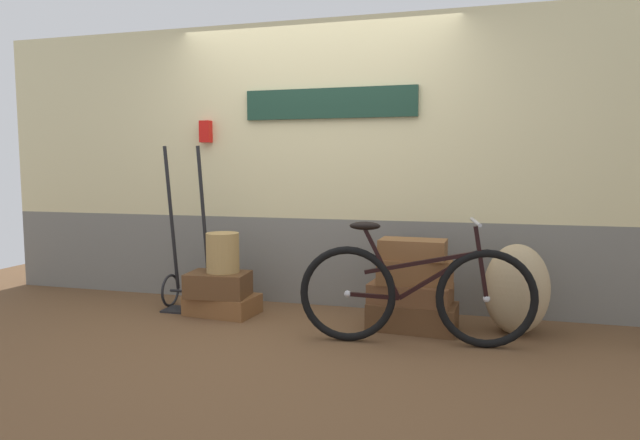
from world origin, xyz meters
TOP-DOWN VIEW (x-y plane):
  - ground at (0.00, 0.00)m, footprint 8.42×5.20m
  - station_building at (0.01, 0.85)m, footprint 6.42×0.74m
  - suitcase_0 at (-0.68, 0.24)m, footprint 0.62×0.44m
  - suitcase_1 at (-0.69, 0.20)m, footprint 0.53×0.38m
  - suitcase_2 at (0.94, 0.22)m, footprint 0.70×0.41m
  - suitcase_3 at (0.92, 0.22)m, footprint 0.65×0.40m
  - suitcase_4 at (0.94, 0.23)m, footprint 0.60×0.33m
  - suitcase_5 at (0.93, 0.24)m, footprint 0.51×0.31m
  - wicker_basket at (-0.66, 0.23)m, footprint 0.28×0.28m
  - luggage_trolley at (-1.05, 0.33)m, footprint 0.40×0.37m
  - burlap_sack at (1.70, 0.31)m, footprint 0.48×0.40m
  - bicycle at (0.99, -0.14)m, footprint 1.65×0.46m

SIDE VIEW (x-z plane):
  - ground at x=0.00m, z-range -0.06..0.00m
  - suitcase_0 at x=-0.68m, z-range 0.00..0.16m
  - suitcase_2 at x=0.94m, z-range 0.00..0.21m
  - suitcase_1 at x=-0.69m, z-range 0.16..0.37m
  - suitcase_3 at x=0.92m, z-range 0.21..0.36m
  - luggage_trolley at x=-1.05m, z-range -0.38..1.05m
  - burlap_sack at x=1.70m, z-range 0.00..0.68m
  - bicycle at x=0.99m, z-range -0.08..0.81m
  - suitcase_4 at x=0.94m, z-range 0.36..0.55m
  - wicker_basket at x=-0.66m, z-range 0.37..0.70m
  - suitcase_5 at x=0.93m, z-range 0.55..0.70m
  - station_building at x=0.01m, z-range 0.00..2.54m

